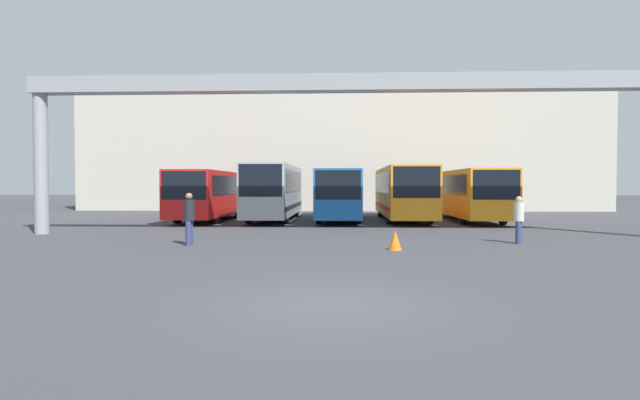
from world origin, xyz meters
TOP-DOWN VIEW (x-y plane):
  - ground_plane at (0.00, 0.00)m, footprint 200.00×200.00m
  - building_backdrop at (0.00, 38.30)m, footprint 44.63×12.00m
  - overhead_gantry at (0.00, 12.42)m, footprint 26.52×0.80m
  - bus_slot_0 at (-7.85, 21.38)m, footprint 2.54×10.46m
  - bus_slot_1 at (-3.92, 21.61)m, footprint 2.44×10.92m
  - bus_slot_2 at (0.00, 21.87)m, footprint 2.53×11.44m
  - bus_slot_3 at (3.92, 21.87)m, footprint 2.58×11.44m
  - bus_slot_4 at (7.85, 21.66)m, footprint 2.56×11.03m
  - pedestrian_far_center at (-5.23, 8.60)m, footprint 0.39×0.39m
  - pedestrian_mid_left at (6.67, 9.66)m, footprint 0.36×0.36m
  - traffic_cone at (1.95, 7.59)m, footprint 0.44×0.44m

SIDE VIEW (x-z plane):
  - ground_plane at x=0.00m, z-range 0.00..0.00m
  - traffic_cone at x=1.95m, z-range 0.00..0.66m
  - pedestrian_mid_left at x=6.67m, z-range 0.05..1.79m
  - pedestrian_far_center at x=-5.23m, z-range 0.06..1.92m
  - bus_slot_0 at x=-7.85m, z-range 0.23..3.19m
  - bus_slot_2 at x=0.00m, z-range 0.23..3.23m
  - bus_slot_4 at x=7.85m, z-range 0.23..3.24m
  - bus_slot_3 at x=3.92m, z-range 0.25..3.43m
  - bus_slot_1 at x=-3.92m, z-range 0.25..3.56m
  - building_backdrop at x=0.00m, z-range 0.00..10.27m
  - overhead_gantry at x=0.00m, z-range 2.28..9.09m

